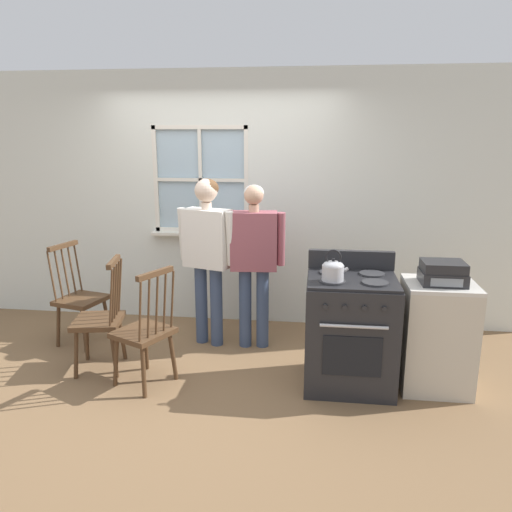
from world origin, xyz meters
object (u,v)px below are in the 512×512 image
at_px(potted_plant, 196,225).
at_px(person_elderly_left, 207,245).
at_px(chair_center_cluster, 145,333).
at_px(person_teen_center, 254,252).
at_px(stove, 350,331).
at_px(kettle, 333,270).
at_px(chair_by_window, 101,321).
at_px(side_counter, 436,336).
at_px(stereo, 443,273).
at_px(chair_near_wall, 79,299).

bearing_deg(potted_plant, person_elderly_left, -67.22).
bearing_deg(person_elderly_left, chair_center_cluster, -92.70).
xyz_separation_m(person_teen_center, stove, (0.89, -0.66, -0.48)).
distance_m(person_elderly_left, kettle, 1.43).
relative_size(chair_by_window, side_counter, 1.12).
height_order(chair_by_window, stove, stove).
distance_m(kettle, stereo, 0.87).
height_order(chair_by_window, potted_plant, potted_plant).
xyz_separation_m(chair_center_cluster, person_teen_center, (0.79, 0.87, 0.50)).
bearing_deg(potted_plant, chair_center_cluster, -93.06).
height_order(chair_near_wall, person_elderly_left, person_elderly_left).
distance_m(chair_by_window, chair_near_wall, 0.70).
bearing_deg(chair_center_cluster, chair_by_window, -88.07).
bearing_deg(chair_by_window, kettle, 75.62).
relative_size(person_teen_center, potted_plant, 5.06).
relative_size(person_elderly_left, person_teen_center, 1.03).
relative_size(chair_by_window, person_elderly_left, 0.61).
height_order(person_teen_center, side_counter, person_teen_center).
distance_m(chair_by_window, person_elderly_left, 1.20).
distance_m(chair_center_cluster, stereo, 2.44).
bearing_deg(chair_near_wall, stereo, -84.17).
bearing_deg(side_counter, person_elderly_left, 162.52).
relative_size(kettle, side_counter, 0.27).
height_order(chair_center_cluster, side_counter, chair_center_cluster).
relative_size(chair_near_wall, kettle, 4.08).
distance_m(chair_near_wall, chair_center_cluster, 1.20).
xyz_separation_m(person_teen_center, potted_plant, (-0.71, 0.63, 0.13)).
xyz_separation_m(chair_near_wall, chair_center_cluster, (0.94, -0.74, 0.00)).
relative_size(chair_by_window, stereo, 2.96).
xyz_separation_m(chair_by_window, side_counter, (2.85, 0.03, -0.00)).
bearing_deg(potted_plant, person_teen_center, -41.49).
bearing_deg(stereo, chair_near_wall, 171.06).
bearing_deg(stereo, kettle, -170.32).
bearing_deg(person_teen_center, stove, -41.82).
xyz_separation_m(chair_near_wall, stereo, (3.31, -0.52, 0.53)).
bearing_deg(stereo, chair_center_cluster, -174.59).
bearing_deg(stove, person_teen_center, 143.21).
bearing_deg(potted_plant, chair_near_wall, -143.45).
xyz_separation_m(chair_by_window, kettle, (2.00, -0.14, 0.57)).
distance_m(chair_by_window, stereo, 2.90).
relative_size(chair_by_window, stove, 0.93).
relative_size(stove, side_counter, 1.20).
bearing_deg(chair_center_cluster, stereo, 121.63).
bearing_deg(person_elderly_left, person_teen_center, 16.54).
height_order(person_elderly_left, side_counter, person_elderly_left).
xyz_separation_m(chair_near_wall, stove, (2.61, -0.54, 0.02)).
height_order(chair_by_window, person_teen_center, person_teen_center).
relative_size(chair_by_window, kettle, 4.08).
relative_size(chair_by_window, person_teen_center, 0.63).
relative_size(person_elderly_left, stove, 1.51).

